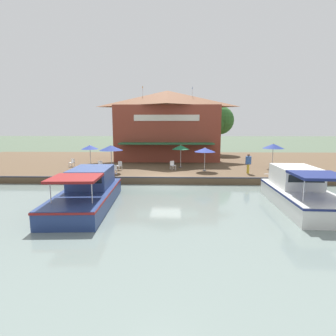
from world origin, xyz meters
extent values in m
plane|color=#4C5B47|center=(0.00, 0.00, 0.00)|extent=(220.00, 220.00, 0.00)
cube|color=brown|center=(-11.00, 0.00, 0.30)|extent=(22.00, 56.00, 0.60)
cube|color=#2D2D33|center=(-0.10, 0.00, 0.65)|extent=(0.20, 50.40, 0.10)
cube|color=brown|center=(-13.18, -0.21, 3.95)|extent=(7.36, 12.57, 6.69)
pyramid|color=brown|center=(-13.18, -0.21, 8.30)|extent=(7.72, 13.20, 2.01)
cube|color=#235633|center=(-8.60, -0.21, 2.90)|extent=(1.80, 10.68, 0.16)
cube|color=silver|center=(-9.46, -0.21, 5.79)|extent=(0.08, 7.54, 0.70)
cylinder|color=silver|center=(-13.18, 2.93, 8.51)|extent=(0.06, 0.06, 2.43)
cube|color=#2D5193|center=(-13.00, 2.93, 9.58)|extent=(0.36, 0.03, 0.24)
cylinder|color=silver|center=(-13.18, -3.35, 8.57)|extent=(0.06, 0.06, 2.56)
cube|color=orange|center=(-13.00, -3.35, 9.70)|extent=(0.36, 0.03, 0.24)
cylinder|color=#B7B7B7|center=(-5.85, -8.07, 1.67)|extent=(0.06, 0.06, 2.14)
cylinder|color=#2D2D33|center=(-5.85, -8.07, 0.63)|extent=(0.36, 0.36, 0.06)
cone|color=navy|center=(-5.85, -8.07, 2.68)|extent=(1.77, 1.77, 0.41)
cone|color=white|center=(-5.85, -8.07, 2.70)|extent=(1.10, 1.10, 0.33)
sphere|color=white|center=(-5.85, -8.07, 2.89)|extent=(0.08, 0.08, 0.08)
cylinder|color=#B7B7B7|center=(-2.99, -5.17, 1.76)|extent=(0.06, 0.06, 2.33)
cylinder|color=#2D2D33|center=(-2.99, -5.17, 0.63)|extent=(0.36, 0.36, 0.06)
cone|color=navy|center=(-2.99, -5.17, 2.86)|extent=(2.16, 2.16, 0.47)
cone|color=yellow|center=(-2.99, -5.17, 2.88)|extent=(1.34, 1.34, 0.38)
sphere|color=yellow|center=(-2.99, -5.17, 3.09)|extent=(0.08, 0.08, 0.08)
cylinder|color=#B7B7B7|center=(-3.80, 3.61, 1.64)|extent=(0.06, 0.06, 2.07)
cylinder|color=#2D2D33|center=(-3.80, 3.61, 0.63)|extent=(0.36, 0.36, 0.06)
cone|color=navy|center=(-3.80, 3.61, 2.62)|extent=(1.99, 1.99, 0.39)
cone|color=white|center=(-3.80, 3.61, 2.64)|extent=(1.23, 1.23, 0.31)
sphere|color=white|center=(-3.80, 3.61, 2.81)|extent=(0.08, 0.08, 0.08)
cylinder|color=#B7B7B7|center=(-5.77, 10.76, 1.76)|extent=(0.06, 0.06, 2.31)
cylinder|color=#2D2D33|center=(-5.77, 10.76, 0.63)|extent=(0.36, 0.36, 0.06)
cone|color=navy|center=(-5.77, 10.76, 2.84)|extent=(2.12, 2.12, 0.48)
cone|color=yellow|center=(-5.77, 10.76, 2.86)|extent=(1.31, 1.31, 0.38)
sphere|color=yellow|center=(-5.77, 10.76, 3.08)|extent=(0.08, 0.08, 0.08)
cylinder|color=#B7B7B7|center=(-5.82, 1.36, 1.68)|extent=(0.06, 0.06, 2.16)
cylinder|color=#2D2D33|center=(-5.82, 1.36, 0.63)|extent=(0.36, 0.36, 0.06)
cone|color=#19663D|center=(-5.82, 1.36, 2.70)|extent=(1.83, 1.83, 0.43)
cone|color=silver|center=(-5.82, 1.36, 2.72)|extent=(1.13, 1.13, 0.34)
sphere|color=silver|center=(-5.82, 1.36, 2.91)|extent=(0.08, 0.08, 0.08)
cube|color=white|center=(-1.27, -4.57, 0.81)|extent=(0.05, 0.05, 0.42)
cube|color=white|center=(-1.44, -4.93, 0.81)|extent=(0.05, 0.05, 0.42)
cube|color=white|center=(-1.63, -4.40, 0.81)|extent=(0.05, 0.05, 0.42)
cube|color=white|center=(-1.80, -4.76, 0.81)|extent=(0.05, 0.05, 0.42)
cube|color=white|center=(-1.54, -4.67, 1.03)|extent=(0.59, 0.59, 0.05)
cube|color=white|center=(-1.72, -4.58, 1.25)|extent=(0.23, 0.41, 0.40)
cube|color=white|center=(-4.27, 0.84, 0.81)|extent=(0.05, 0.05, 0.42)
cube|color=white|center=(-4.08, 0.48, 0.81)|extent=(0.05, 0.05, 0.42)
cube|color=white|center=(-4.62, 0.66, 0.81)|extent=(0.05, 0.05, 0.42)
cube|color=white|center=(-4.44, 0.30, 0.81)|extent=(0.05, 0.05, 0.42)
cube|color=white|center=(-4.35, 0.57, 1.03)|extent=(0.59, 0.59, 0.05)
cube|color=white|center=(-4.53, 0.48, 1.25)|extent=(0.24, 0.41, 0.40)
cube|color=white|center=(-5.76, -10.05, 0.81)|extent=(0.05, 0.05, 0.42)
cube|color=white|center=(-5.92, -10.41, 0.81)|extent=(0.05, 0.05, 0.42)
cube|color=white|center=(-6.12, -9.88, 0.81)|extent=(0.05, 0.05, 0.42)
cube|color=white|center=(-6.29, -10.25, 0.81)|extent=(0.05, 0.05, 0.42)
cube|color=white|center=(-6.02, -10.15, 1.03)|extent=(0.58, 0.58, 0.05)
cube|color=white|center=(-6.20, -10.07, 1.25)|extent=(0.22, 0.42, 0.40)
cube|color=white|center=(-4.18, -6.33, 0.81)|extent=(0.05, 0.05, 0.42)
cube|color=white|center=(-4.02, -6.70, 0.81)|extent=(0.05, 0.05, 0.42)
cube|color=white|center=(-4.54, -6.49, 0.81)|extent=(0.05, 0.05, 0.42)
cube|color=white|center=(-4.39, -6.86, 0.81)|extent=(0.05, 0.05, 0.42)
cube|color=white|center=(-4.28, -6.59, 1.03)|extent=(0.58, 0.58, 0.05)
cube|color=white|center=(-4.47, -6.67, 1.25)|extent=(0.21, 0.42, 0.40)
cube|color=white|center=(-3.61, -4.56, 0.81)|extent=(0.05, 0.05, 0.42)
cube|color=white|center=(-3.77, -4.93, 0.81)|extent=(0.05, 0.05, 0.42)
cube|color=white|center=(-3.98, -4.41, 0.81)|extent=(0.05, 0.05, 0.42)
cube|color=white|center=(-4.14, -4.78, 0.81)|extent=(0.05, 0.05, 0.42)
cube|color=white|center=(-3.88, -4.67, 1.03)|extent=(0.57, 0.57, 0.05)
cube|color=white|center=(-4.06, -4.60, 1.25)|extent=(0.20, 0.42, 0.40)
cylinder|color=gold|center=(-2.38, 7.41, 1.03)|extent=(0.13, 0.13, 0.87)
cylinder|color=gold|center=(-2.54, 7.35, 1.03)|extent=(0.13, 0.13, 0.87)
cylinder|color=#2D5193|center=(-2.46, 7.38, 1.81)|extent=(0.51, 0.51, 0.69)
sphere|color=brown|center=(-2.46, 7.38, 2.27)|extent=(0.24, 0.24, 0.24)
cube|color=navy|center=(6.17, -4.49, 0.56)|extent=(7.81, 3.29, 0.96)
ellipsoid|color=navy|center=(2.34, -4.69, 0.56)|extent=(2.85, 2.89, 0.96)
cube|color=maroon|center=(6.17, -4.49, 0.96)|extent=(7.90, 3.34, 0.10)
cube|color=navy|center=(4.82, -4.56, 1.63)|extent=(3.47, 2.49, 1.18)
cube|color=black|center=(6.47, -4.48, 1.78)|extent=(0.16, 2.03, 0.41)
cube|color=maroon|center=(7.97, -4.40, 2.18)|extent=(2.45, 2.58, 0.13)
cylinder|color=silver|center=(8.62, -3.35, 1.61)|extent=(0.05, 0.05, 1.14)
cylinder|color=silver|center=(8.72, -5.38, 1.61)|extent=(0.05, 0.05, 1.14)
cylinder|color=silver|center=(2.02, -4.71, 1.34)|extent=(0.16, 2.32, 0.04)
cube|color=silver|center=(6.05, 8.22, 0.60)|extent=(6.97, 3.17, 1.04)
ellipsoid|color=silver|center=(2.62, 8.37, 0.60)|extent=(2.54, 2.83, 1.04)
cube|color=navy|center=(6.05, 8.22, 1.04)|extent=(7.06, 3.21, 0.10)
cube|color=white|center=(4.84, 8.28, 1.74)|extent=(3.17, 2.43, 1.23)
cube|color=black|center=(6.35, 8.21, 1.89)|extent=(0.15, 2.01, 0.43)
cube|color=navy|center=(7.66, 8.15, 2.33)|extent=(2.52, 2.54, 0.14)
cylinder|color=silver|center=(8.34, 7.12, 1.73)|extent=(0.05, 0.05, 1.21)
cylinder|color=silver|center=(2.34, 8.38, 1.42)|extent=(0.14, 2.30, 0.04)
cylinder|color=brown|center=(-19.74, 7.59, 2.36)|extent=(0.43, 0.43, 3.52)
sphere|color=#2D6028|center=(-19.74, 7.59, 5.74)|extent=(4.32, 4.32, 4.32)
sphere|color=#2D6028|center=(-18.88, 6.94, 5.30)|extent=(3.03, 3.03, 3.03)
camera|label=1|loc=(21.09, 0.73, 4.83)|focal=28.00mm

